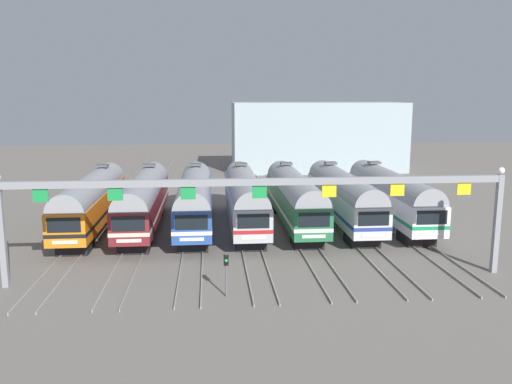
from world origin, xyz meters
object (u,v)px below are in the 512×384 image
at_px(catenary_gantry, 259,194).
at_px(yard_signal_mast, 226,267).
at_px(commuter_train_silver, 343,195).
at_px(commuter_train_white, 391,195).
at_px(commuter_train_green, 294,196).
at_px(commuter_train_orange, 92,200).
at_px(commuter_train_maroon, 144,199).
at_px(commuter_train_stainless, 245,197).
at_px(commuter_train_blue, 195,198).

height_order(catenary_gantry, yard_signal_mast, catenary_gantry).
distance_m(catenary_gantry, yard_signal_mast, 5.09).
xyz_separation_m(commuter_train_silver, commuter_train_white, (4.36, 0.00, 0.00)).
distance_m(commuter_train_green, catenary_gantry, 14.45).
relative_size(commuter_train_orange, commuter_train_white, 1.00).
height_order(commuter_train_orange, yard_signal_mast, commuter_train_orange).
bearing_deg(catenary_gantry, commuter_train_white, 45.92).
bearing_deg(catenary_gantry, commuter_train_silver, 57.16).
relative_size(commuter_train_maroon, commuter_train_stainless, 1.00).
xyz_separation_m(commuter_train_orange, commuter_train_stainless, (13.07, 0.00, 0.00)).
bearing_deg(commuter_train_blue, commuter_train_white, 0.00).
distance_m(commuter_train_orange, catenary_gantry, 18.99).
bearing_deg(commuter_train_white, commuter_train_maroon, 180.00).
bearing_deg(commuter_train_silver, commuter_train_maroon, 180.00).
xyz_separation_m(commuter_train_maroon, yard_signal_mast, (6.54, -16.28, -0.90)).
relative_size(commuter_train_orange, commuter_train_maroon, 1.00).
xyz_separation_m(commuter_train_green, catenary_gantry, (-4.36, -13.50, 2.77)).
bearing_deg(commuter_train_white, yard_signal_mast, -133.13).
xyz_separation_m(commuter_train_maroon, catenary_gantry, (8.71, -13.50, 2.77)).
relative_size(commuter_train_maroon, commuter_train_white, 1.00).
bearing_deg(commuter_train_silver, yard_signal_mast, -123.78).
height_order(commuter_train_blue, commuter_train_green, same).
xyz_separation_m(commuter_train_silver, catenary_gantry, (-8.71, -13.50, 2.77)).
distance_m(commuter_train_blue, catenary_gantry, 14.45).
distance_m(commuter_train_orange, commuter_train_white, 26.14).
bearing_deg(commuter_train_silver, catenary_gantry, -122.84).
xyz_separation_m(commuter_train_blue, yard_signal_mast, (2.18, -16.28, -0.90)).
bearing_deg(commuter_train_silver, commuter_train_stainless, 180.00).
bearing_deg(catenary_gantry, commuter_train_orange, 134.08).
height_order(commuter_train_maroon, commuter_train_stainless, same).
bearing_deg(yard_signal_mast, commuter_train_green, 68.13).
height_order(commuter_train_green, catenary_gantry, catenary_gantry).
height_order(commuter_train_maroon, commuter_train_blue, same).
height_order(commuter_train_orange, commuter_train_stainless, same).
relative_size(commuter_train_stainless, yard_signal_mast, 7.08).
relative_size(commuter_train_blue, commuter_train_silver, 1.00).
bearing_deg(commuter_train_green, catenary_gantry, -107.89).
xyz_separation_m(commuter_train_orange, commuter_train_white, (26.14, 0.00, 0.00)).
height_order(commuter_train_orange, commuter_train_green, same).
bearing_deg(commuter_train_orange, catenary_gantry, -45.92).
xyz_separation_m(commuter_train_blue, commuter_train_green, (8.71, 0.00, 0.00)).
distance_m(commuter_train_white, yard_signal_mast, 22.32).
distance_m(commuter_train_silver, catenary_gantry, 16.30).
bearing_deg(commuter_train_orange, commuter_train_silver, 0.00).
relative_size(commuter_train_orange, commuter_train_blue, 1.00).
bearing_deg(commuter_train_white, commuter_train_stainless, 180.00).
bearing_deg(commuter_train_blue, catenary_gantry, -72.11).
bearing_deg(catenary_gantry, commuter_train_maroon, 122.84).
distance_m(commuter_train_orange, commuter_train_blue, 8.71).
bearing_deg(yard_signal_mast, commuter_train_stainless, 82.38).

